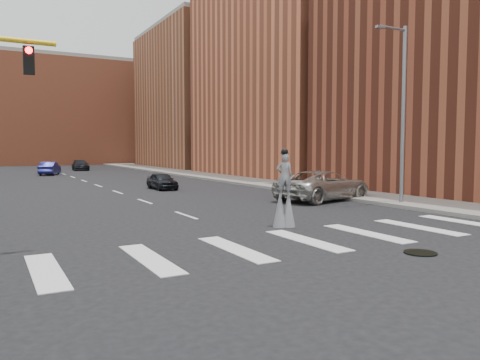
{
  "coord_description": "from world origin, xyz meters",
  "views": [
    {
      "loc": [
        -7.61,
        -10.91,
        2.97
      ],
      "look_at": [
        1.06,
        5.0,
        1.7
      ],
      "focal_mm": 35.0,
      "sensor_mm": 36.0,
      "label": 1
    }
  ],
  "objects": [
    {
      "name": "streetlight",
      "position": [
        10.9,
        6.0,
        4.9
      ],
      "size": [
        2.05,
        0.2,
        9.0
      ],
      "color": "slate",
      "rests_on": "ground"
    },
    {
      "name": "sidewalk_right",
      "position": [
        12.5,
        25.0,
        0.09
      ],
      "size": [
        5.0,
        90.0,
        0.18
      ],
      "primitive_type": "cube",
      "color": "slate",
      "rests_on": "ground"
    },
    {
      "name": "suv_crossing",
      "position": [
        9.0,
        9.78,
        0.84
      ],
      "size": [
        6.5,
        4.05,
        1.68
      ],
      "primitive_type": "imported",
      "rotation": [
        0.0,
        0.0,
        1.79
      ],
      "color": "#B7B4AC",
      "rests_on": "ground"
    },
    {
      "name": "car_far",
      "position": [
        3.14,
        51.97,
        0.67
      ],
      "size": [
        2.17,
        4.72,
        1.34
      ],
      "primitive_type": "imported",
      "rotation": [
        0.0,
        0.0,
        -0.06
      ],
      "color": "black",
      "rests_on": "ground"
    },
    {
      "name": "stilt_performer",
      "position": [
        2.12,
        3.5,
        1.14
      ],
      "size": [
        0.82,
        0.64,
        2.93
      ],
      "rotation": [
        0.0,
        0.0,
        2.75
      ],
      "color": "black",
      "rests_on": "ground"
    },
    {
      "name": "ground_plane",
      "position": [
        0.0,
        0.0,
        0.0
      ],
      "size": [
        160.0,
        160.0,
        0.0
      ],
      "primitive_type": "plane",
      "color": "black",
      "rests_on": "ground"
    },
    {
      "name": "car_mid",
      "position": [
        -1.57,
        42.96,
        0.7
      ],
      "size": [
        2.78,
        4.53,
        1.41
      ],
      "primitive_type": "imported",
      "rotation": [
        0.0,
        0.0,
        2.82
      ],
      "color": "navy",
      "rests_on": "ground"
    },
    {
      "name": "building_backdrop",
      "position": [
        6.0,
        78.0,
        9.0
      ],
      "size": [
        26.0,
        14.0,
        18.0
      ],
      "primitive_type": "cube",
      "color": "#C8613E",
      "rests_on": "ground"
    },
    {
      "name": "manhole",
      "position": [
        3.0,
        -2.0,
        0.02
      ],
      "size": [
        0.9,
        0.9,
        0.04
      ],
      "primitive_type": "cylinder",
      "color": "black",
      "rests_on": "ground"
    },
    {
      "name": "car_near",
      "position": [
        3.33,
        20.71,
        0.6
      ],
      "size": [
        1.45,
        3.51,
        1.19
      ],
      "primitive_type": "imported",
      "rotation": [
        0.0,
        0.0,
        0.01
      ],
      "color": "black",
      "rests_on": "ground"
    },
    {
      "name": "building_far",
      "position": [
        22.0,
        54.0,
        10.0
      ],
      "size": [
        16.0,
        22.0,
        20.0
      ],
      "primitive_type": "cube",
      "color": "#A85E3E",
      "rests_on": "ground"
    },
    {
      "name": "building_mid",
      "position": [
        22.0,
        30.0,
        12.0
      ],
      "size": [
        16.0,
        22.0,
        24.0
      ],
      "primitive_type": "cube",
      "color": "#C8613E",
      "rests_on": "ground"
    }
  ]
}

